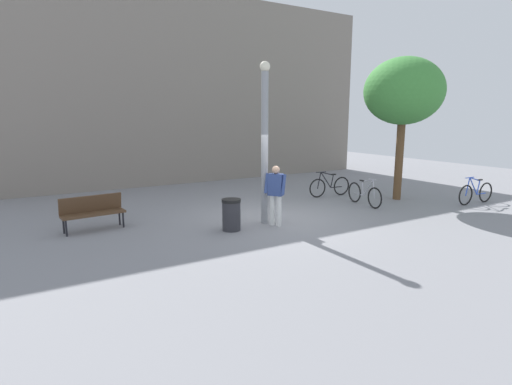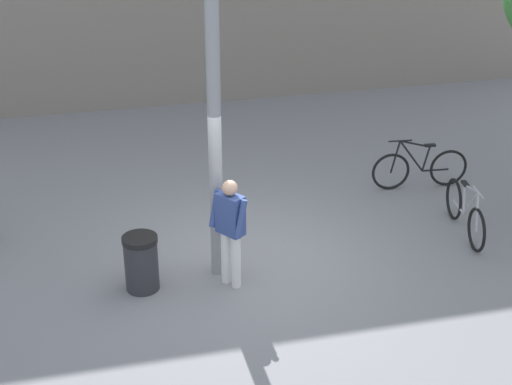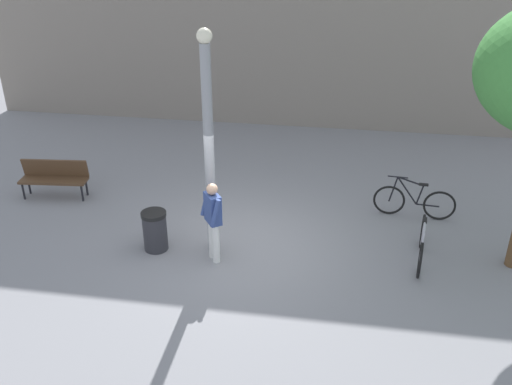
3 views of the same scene
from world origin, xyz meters
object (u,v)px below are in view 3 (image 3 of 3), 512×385
object	(u,v)px
lamppost	(209,141)
bicycle_silver	(421,244)
person_by_lamppost	(213,217)
trash_bin	(155,231)
bicycle_black	(414,202)
park_bench	(54,175)

from	to	relation	value
lamppost	bicycle_silver	xyz separation A→B (m)	(4.15, 0.23, -1.98)
person_by_lamppost	bicycle_silver	world-z (taller)	person_by_lamppost
lamppost	bicycle_silver	bearing A→B (deg)	3.13
trash_bin	lamppost	bearing A→B (deg)	9.23
person_by_lamppost	bicycle_silver	bearing A→B (deg)	8.60
lamppost	bicycle_black	world-z (taller)	lamppost
lamppost	bicycle_black	distance (m)	5.04
lamppost	person_by_lamppost	xyz separation A→B (m)	(0.12, -0.38, -1.39)
bicycle_black	trash_bin	size ratio (longest dim) A/B	2.13
person_by_lamppost	bicycle_black	xyz separation A→B (m)	(4.04, 2.42, -0.58)
park_bench	person_by_lamppost	bearing A→B (deg)	-25.55
bicycle_black	person_by_lamppost	bearing A→B (deg)	-149.08
park_bench	lamppost	bearing A→B (deg)	-21.94
person_by_lamppost	bicycle_black	world-z (taller)	person_by_lamppost
bicycle_black	bicycle_silver	xyz separation A→B (m)	(-0.02, -1.81, 0.00)
lamppost	trash_bin	bearing A→B (deg)	-170.77
person_by_lamppost	park_bench	size ratio (longest dim) A/B	1.02
person_by_lamppost	trash_bin	xyz separation A→B (m)	(-1.27, 0.20, -0.54)
lamppost	bicycle_black	bearing A→B (deg)	26.08
lamppost	bicycle_silver	distance (m)	4.60
park_bench	trash_bin	bearing A→B (deg)	-31.30
person_by_lamppost	park_bench	distance (m)	4.93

